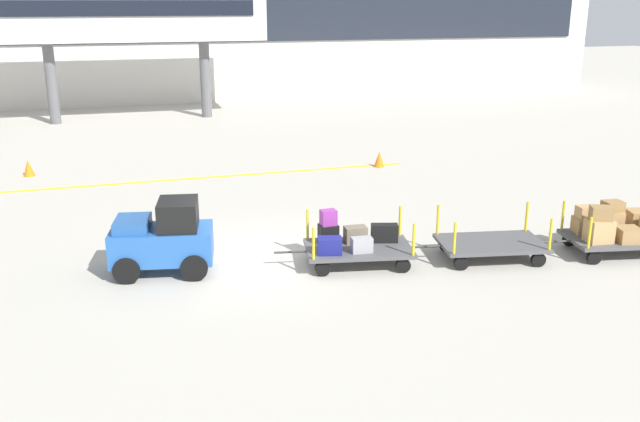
% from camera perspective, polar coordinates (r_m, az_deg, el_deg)
% --- Properties ---
extents(ground_plane, '(120.00, 120.00, 0.00)m').
position_cam_1_polar(ground_plane, '(15.55, -5.15, -3.97)').
color(ground_plane, '#B2ADA0').
extents(apron_lead_line, '(19.79, 0.53, 0.01)m').
position_cam_1_polar(apron_lead_line, '(22.66, -16.87, 2.12)').
color(apron_lead_line, yellow).
rests_on(apron_lead_line, ground_plane).
extents(terminal_building, '(52.78, 2.51, 8.58)m').
position_cam_1_polar(terminal_building, '(40.36, -12.77, 14.87)').
color(terminal_building, silver).
rests_on(terminal_building, ground_plane).
extents(jet_bridge, '(14.94, 3.00, 6.30)m').
position_cam_1_polar(jet_bridge, '(34.29, -18.65, 15.18)').
color(jet_bridge, silver).
rests_on(jet_bridge, ground_plane).
extents(baggage_tug, '(2.25, 1.53, 1.58)m').
position_cam_1_polar(baggage_tug, '(14.88, -12.81, -2.25)').
color(baggage_tug, '#2659A5').
rests_on(baggage_tug, ground_plane).
extents(baggage_cart_lead, '(3.08, 1.77, 1.17)m').
position_cam_1_polar(baggage_cart_lead, '(15.09, 2.80, -2.62)').
color(baggage_cart_lead, '#4C4C4F').
rests_on(baggage_cart_lead, ground_plane).
extents(baggage_cart_middle, '(3.08, 1.77, 1.10)m').
position_cam_1_polar(baggage_cart_middle, '(15.87, 13.92, -2.65)').
color(baggage_cart_middle, '#4C4C4F').
rests_on(baggage_cart_middle, ground_plane).
extents(baggage_cart_tail, '(3.08, 1.77, 1.22)m').
position_cam_1_polar(baggage_cart_tail, '(17.06, 23.36, -1.35)').
color(baggage_cart_tail, '#4C4C4F').
rests_on(baggage_cart_tail, ground_plane).
extents(safety_cone_near, '(0.36, 0.36, 0.55)m').
position_cam_1_polar(safety_cone_near, '(24.04, 4.92, 4.30)').
color(safety_cone_near, orange).
rests_on(safety_cone_near, ground_plane).
extents(safety_cone_far, '(0.36, 0.36, 0.55)m').
position_cam_1_polar(safety_cone_far, '(24.62, -22.94, 3.30)').
color(safety_cone_far, orange).
rests_on(safety_cone_far, ground_plane).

